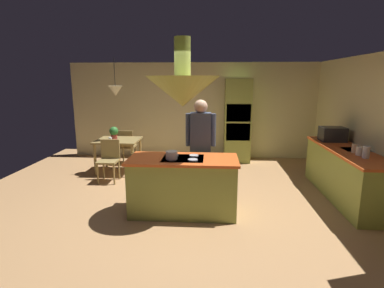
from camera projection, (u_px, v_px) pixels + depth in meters
name	position (u px, v px, depth m)	size (l,w,h in m)	color
ground	(185.00, 207.00, 5.05)	(8.16, 8.16, 0.00)	#AD7F51
wall_back	(196.00, 111.00, 8.14)	(6.80, 0.10, 2.55)	beige
wall_right	(381.00, 130.00, 4.96)	(0.10, 7.20, 2.55)	beige
kitchen_island	(183.00, 185.00, 4.76)	(1.71, 0.80, 0.92)	#939E42
counter_run_right	(346.00, 173.00, 5.35)	(0.73, 2.48, 0.90)	#939E42
oven_tower	(237.00, 121.00, 7.72)	(0.66, 0.62, 2.13)	#939E42
dining_table	(118.00, 144.00, 6.87)	(0.96, 0.85, 0.76)	olive
person_at_island	(201.00, 142.00, 5.27)	(0.53, 0.24, 1.77)	tan
range_hood	(183.00, 90.00, 4.44)	(1.10, 1.10, 1.00)	#939E42
pendant_light_over_table	(115.00, 91.00, 6.62)	(0.32, 0.32, 0.82)	beige
chair_facing_island	(109.00, 157.00, 6.27)	(0.40, 0.40, 0.87)	olive
chair_by_back_wall	(126.00, 144.00, 7.53)	(0.40, 0.40, 0.87)	olive
potted_plant_on_table	(114.00, 132.00, 6.79)	(0.20, 0.20, 0.30)	#99382D
cup_on_table	(110.00, 139.00, 6.64)	(0.07, 0.07, 0.09)	white
canister_flour	(366.00, 152.00, 4.64)	(0.10, 0.10, 0.19)	silver
canister_sugar	(360.00, 151.00, 4.82)	(0.14, 0.14, 0.15)	silver
canister_tea	(355.00, 148.00, 5.00)	(0.11, 0.11, 0.15)	#E0B78C
microwave_on_counter	(333.00, 134.00, 5.94)	(0.46, 0.36, 0.28)	#232326
cooking_pot_on_cooktop	(172.00, 155.00, 4.53)	(0.18, 0.18, 0.12)	#B2B2B7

